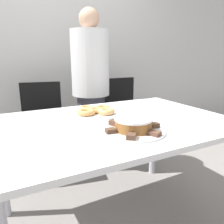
% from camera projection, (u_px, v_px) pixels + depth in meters
% --- Properties ---
extents(ground_plane, '(12.00, 12.00, 0.00)m').
position_uv_depth(ground_plane, '(114.00, 223.00, 1.57)').
color(ground_plane, gray).
extents(wall_back, '(8.00, 0.05, 2.60)m').
position_uv_depth(wall_back, '(52.00, 44.00, 2.63)').
color(wall_back, silver).
rests_on(wall_back, ground_plane).
extents(table, '(1.47, 1.02, 0.77)m').
position_uv_depth(table, '(114.00, 134.00, 1.40)').
color(table, white).
rests_on(table, ground_plane).
extents(person_standing, '(0.37, 0.37, 1.60)m').
position_uv_depth(person_standing, '(91.00, 90.00, 2.18)').
color(person_standing, '#383842').
rests_on(person_standing, ground_plane).
extents(office_chair_left, '(0.52, 0.52, 0.91)m').
position_uv_depth(office_chair_left, '(43.00, 131.00, 2.18)').
color(office_chair_left, black).
rests_on(office_chair_left, ground_plane).
extents(office_chair_right, '(0.45, 0.45, 0.91)m').
position_uv_depth(office_chair_right, '(125.00, 119.00, 2.60)').
color(office_chair_right, black).
rests_on(office_chair_right, ground_plane).
extents(plate_cake, '(0.34, 0.34, 0.01)m').
position_uv_depth(plate_cake, '(133.00, 131.00, 1.17)').
color(plate_cake, white).
rests_on(plate_cake, table).
extents(plate_donuts, '(0.37, 0.37, 0.01)m').
position_uv_depth(plate_donuts, '(96.00, 113.00, 1.54)').
color(plate_donuts, white).
rests_on(plate_donuts, table).
extents(frosted_cake, '(0.20, 0.20, 0.07)m').
position_uv_depth(frosted_cake, '(133.00, 124.00, 1.16)').
color(frosted_cake, brown).
rests_on(frosted_cake, plate_cake).
extents(lamington_0, '(0.05, 0.05, 0.03)m').
position_uv_depth(lamington_0, '(154.00, 125.00, 1.21)').
color(lamington_0, '#513828').
rests_on(lamington_0, plate_cake).
extents(lamington_1, '(0.07, 0.07, 0.03)m').
position_uv_depth(lamington_1, '(135.00, 121.00, 1.29)').
color(lamington_1, '#513828').
rests_on(lamington_1, plate_cake).
extents(lamington_2, '(0.06, 0.07, 0.03)m').
position_uv_depth(lamington_2, '(115.00, 123.00, 1.25)').
color(lamington_2, '#513828').
rests_on(lamington_2, plate_cake).
extents(lamington_3, '(0.06, 0.05, 0.02)m').
position_uv_depth(lamington_3, '(111.00, 131.00, 1.13)').
color(lamington_3, '#513828').
rests_on(lamington_3, plate_cake).
extents(lamington_4, '(0.07, 0.07, 0.02)m').
position_uv_depth(lamington_4, '(131.00, 136.00, 1.04)').
color(lamington_4, '#513828').
rests_on(lamington_4, plate_cake).
extents(lamington_5, '(0.06, 0.07, 0.02)m').
position_uv_depth(lamington_5, '(155.00, 133.00, 1.09)').
color(lamington_5, brown).
rests_on(lamington_5, plate_cake).
extents(donut_0, '(0.11, 0.11, 0.03)m').
position_uv_depth(donut_0, '(96.00, 110.00, 1.54)').
color(donut_0, '#E5AD66').
rests_on(donut_0, plate_donuts).
extents(donut_1, '(0.12, 0.12, 0.04)m').
position_uv_depth(donut_1, '(106.00, 111.00, 1.49)').
color(donut_1, '#E5AD66').
rests_on(donut_1, plate_donuts).
extents(donut_2, '(0.11, 0.11, 0.03)m').
position_uv_depth(donut_2, '(103.00, 108.00, 1.59)').
color(donut_2, '#D18E4C').
rests_on(donut_2, plate_donuts).
extents(donut_3, '(0.11, 0.11, 0.03)m').
position_uv_depth(donut_3, '(87.00, 108.00, 1.59)').
color(donut_3, '#E5AD66').
rests_on(donut_3, plate_donuts).
extents(donut_4, '(0.13, 0.13, 0.04)m').
position_uv_depth(donut_4, '(86.00, 112.00, 1.47)').
color(donut_4, tan).
rests_on(donut_4, plate_donuts).
extents(napkin, '(0.14, 0.12, 0.01)m').
position_uv_depth(napkin, '(169.00, 109.00, 1.67)').
color(napkin, white).
rests_on(napkin, table).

